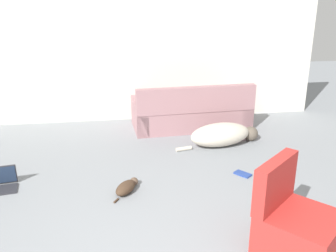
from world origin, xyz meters
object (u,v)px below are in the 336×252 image
(couch, at_px, (191,113))
(cat, at_px, (127,187))
(laptop_open, at_px, (4,181))
(side_chair, at_px, (295,228))
(dog, at_px, (222,135))
(book_blue, at_px, (243,174))

(couch, bearing_deg, cat, 57.00)
(laptop_open, xyz_separation_m, side_chair, (2.92, -1.73, 0.21))
(dog, bearing_deg, side_chair, -104.96)
(book_blue, relative_size, side_chair, 0.27)
(laptop_open, bearing_deg, dog, 8.31)
(dog, distance_m, cat, 2.01)
(laptop_open, height_order, book_blue, laptop_open)
(book_blue, bearing_deg, dog, 88.97)
(cat, bearing_deg, dog, -18.20)
(cat, xyz_separation_m, book_blue, (1.53, 0.23, -0.05))
(dog, bearing_deg, cat, -152.95)
(dog, xyz_separation_m, side_chair, (-0.11, -2.67, 0.12))
(cat, distance_m, side_chair, 2.01)
(cat, height_order, side_chair, side_chair)
(dog, height_order, side_chair, side_chair)
(couch, bearing_deg, side_chair, 89.90)
(laptop_open, height_order, side_chair, side_chair)
(couch, distance_m, side_chair, 3.57)
(cat, relative_size, laptop_open, 1.39)
(dog, bearing_deg, book_blue, -103.54)
(cat, height_order, book_blue, cat)
(book_blue, bearing_deg, couch, 98.56)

